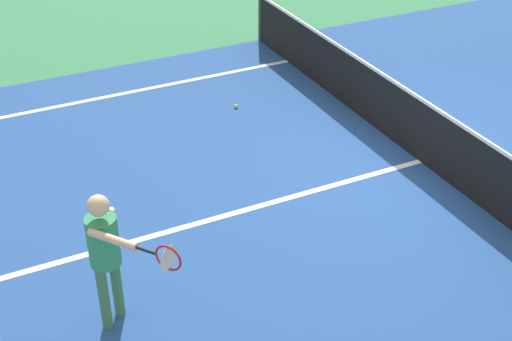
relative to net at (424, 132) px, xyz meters
name	(u,v)px	position (x,y,z in m)	size (l,w,h in m)	color
ground_plane	(420,161)	(0.00, 0.00, -0.49)	(60.00, 60.00, 0.00)	#337F51
court_surface_inbounds	(420,161)	(0.00, 0.00, -0.49)	(10.62, 24.40, 0.00)	#234C93
line_center_service	(220,217)	(0.00, -3.20, -0.49)	(0.10, 6.40, 0.01)	white
net	(424,132)	(0.00, 0.00, 0.00)	(10.63, 0.09, 1.07)	#33383D
player_near	(106,248)	(1.25, -4.95, 0.50)	(1.09, 0.67, 1.60)	#3F7247
tennis_ball_near_net	(236,106)	(-2.75, -1.71, -0.46)	(0.07, 0.07, 0.07)	#CCE033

